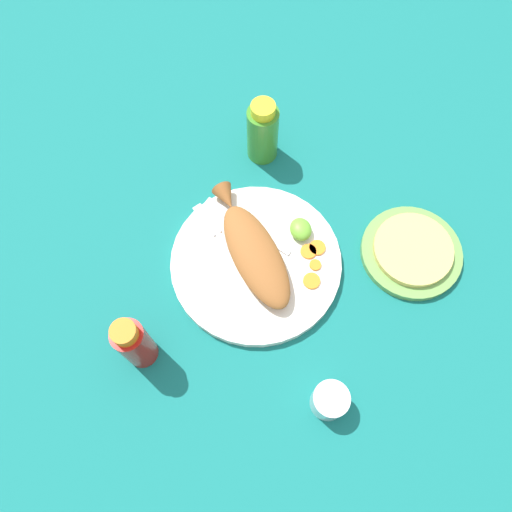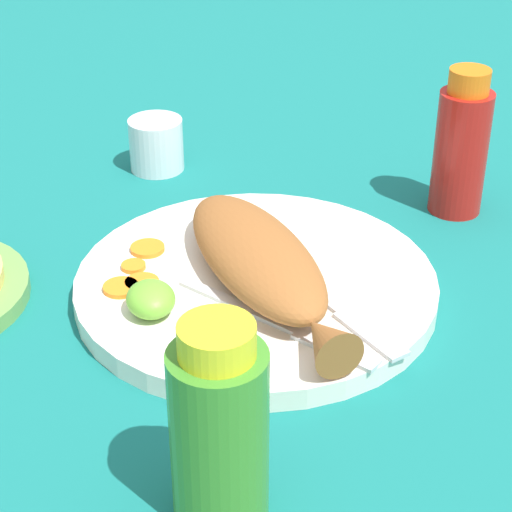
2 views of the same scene
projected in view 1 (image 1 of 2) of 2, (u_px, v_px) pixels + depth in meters
The scene contains 15 objects.
ground_plane at pixel (256, 264), 0.89m from camera, with size 4.00×4.00×0.00m, color #146B66.
main_plate at pixel (256, 262), 0.88m from camera, with size 0.30×0.30×0.02m, color white.
fried_fish at pixel (253, 250), 0.86m from camera, with size 0.26×0.11×0.04m.
fork_near at pixel (221, 238), 0.89m from camera, with size 0.18×0.08×0.00m.
fork_far at pixel (241, 223), 0.90m from camera, with size 0.15×0.13×0.00m.
carrot_slice_near at pixel (312, 281), 0.86m from camera, with size 0.03×0.03×0.00m, color orange.
carrot_slice_mid at pixel (315, 265), 0.87m from camera, with size 0.02×0.02×0.00m, color orange.
carrot_slice_far at pixel (317, 248), 0.88m from camera, with size 0.03×0.03×0.00m, color orange.
carrot_slice_extra at pixel (308, 251), 0.88m from camera, with size 0.03×0.03×0.00m, color orange.
lime_wedge_main at pixel (301, 229), 0.89m from camera, with size 0.05×0.04×0.02m, color #6BB233.
hot_sauce_bottle_red at pixel (134, 343), 0.77m from camera, with size 0.05×0.05×0.14m.
hot_sauce_bottle_green at pixel (263, 132), 0.93m from camera, with size 0.06×0.06×0.14m.
salt_cup at pixel (329, 401), 0.78m from camera, with size 0.06×0.06×0.06m.
tortilla_plate at pixel (411, 252), 0.89m from camera, with size 0.18×0.18×0.01m, color #6B9E4C.
tortilla_stack at pixel (413, 249), 0.88m from camera, with size 0.14×0.14×0.01m, color #E0C666.
Camera 1 is at (0.33, -0.09, 0.83)m, focal length 35.00 mm.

